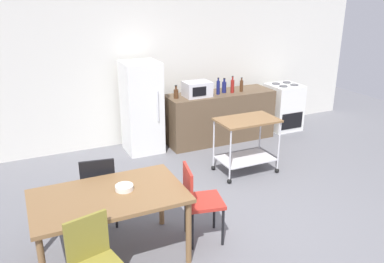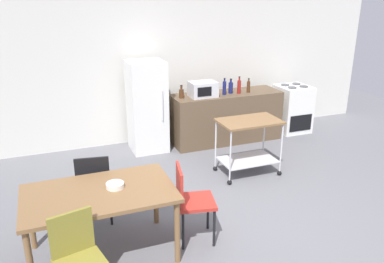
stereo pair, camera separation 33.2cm
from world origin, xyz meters
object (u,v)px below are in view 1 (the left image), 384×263
at_px(chair_red, 198,198).
at_px(bottle_sesame_oil, 224,87).
at_px(kitchen_cart, 246,137).
at_px(bottle_olive_oil, 241,86).
at_px(bottle_wine, 232,86).
at_px(microwave, 197,89).
at_px(chair_olive, 95,261).
at_px(dining_table, 109,202).
at_px(stove_oven, 283,107).
at_px(chair_black, 98,186).
at_px(fruit_bowl, 124,188).
at_px(bottle_vinegar, 176,93).
at_px(refrigerator, 142,107).
at_px(bottle_soda, 218,87).

distance_m(chair_red, bottle_sesame_oil, 3.21).
distance_m(chair_red, kitchen_cart, 1.90).
bearing_deg(bottle_olive_oil, bottle_sesame_oil, 169.73).
bearing_deg(bottle_wine, microwave, 177.74).
xyz_separation_m(chair_olive, kitchen_cart, (2.66, 1.86, 0.05)).
relative_size(dining_table, stove_oven, 1.63).
distance_m(dining_table, kitchen_cart, 2.66).
height_order(chair_black, bottle_wine, bottle_wine).
xyz_separation_m(chair_olive, bottle_olive_oil, (3.35, 3.16, 0.49)).
bearing_deg(kitchen_cart, bottle_sesame_oil, 75.07).
bearing_deg(bottle_sesame_oil, bottle_wine, -26.64).
distance_m(chair_red, fruit_bowl, 0.83).
relative_size(stove_oven, bottle_wine, 3.02).
bearing_deg(bottle_vinegar, kitchen_cart, -67.23).
bearing_deg(chair_red, refrigerator, 6.32).
distance_m(refrigerator, kitchen_cart, 1.89).
distance_m(refrigerator, fruit_bowl, 2.86).
relative_size(chair_black, bottle_wine, 2.92).
bearing_deg(fruit_bowl, bottle_sesame_oil, 44.74).
height_order(chair_red, bottle_wine, bottle_wine).
relative_size(microwave, fruit_bowl, 2.53).
height_order(chair_black, stove_oven, stove_oven).
height_order(chair_olive, stove_oven, stove_oven).
bearing_deg(chair_black, dining_table, 96.78).
height_order(chair_olive, bottle_wine, bottle_wine).
relative_size(bottle_sesame_oil, bottle_wine, 0.86).
distance_m(bottle_vinegar, bottle_soda, 0.78).
relative_size(chair_black, fruit_bowl, 4.89).
xyz_separation_m(bottle_soda, bottle_olive_oil, (0.48, -0.00, -0.02)).
distance_m(dining_table, bottle_wine, 3.81).
distance_m(bottle_sesame_oil, fruit_bowl, 3.61).
height_order(dining_table, microwave, microwave).
distance_m(bottle_soda, fruit_bowl, 3.46).
relative_size(kitchen_cart, bottle_sesame_oil, 3.46).
bearing_deg(kitchen_cart, bottle_wine, 69.06).
bearing_deg(dining_table, kitchen_cart, 26.94).
xyz_separation_m(chair_red, microwave, (1.22, 2.59, 0.51)).
relative_size(bottle_soda, fruit_bowl, 1.63).
relative_size(refrigerator, bottle_vinegar, 6.86).
relative_size(dining_table, kitchen_cart, 1.65).
relative_size(chair_black, bottle_sesame_oil, 3.38).
bearing_deg(microwave, stove_oven, 2.34).
distance_m(chair_red, bottle_olive_oil, 3.36).
bearing_deg(bottle_olive_oil, dining_table, -140.67).
height_order(bottle_vinegar, bottle_wine, bottle_wine).
bearing_deg(dining_table, bottle_soda, 44.20).
bearing_deg(microwave, bottle_wine, -2.26).
bearing_deg(microwave, fruit_bowl, -128.75).
bearing_deg(stove_oven, bottle_olive_oil, -174.66).
distance_m(microwave, bottle_soda, 0.40).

